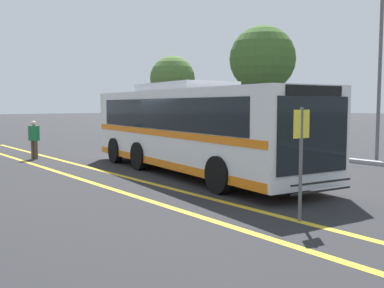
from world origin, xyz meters
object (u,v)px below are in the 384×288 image
at_px(pedestrian_0, 34,137).
at_px(tree_1, 173,79).
at_px(transit_bus, 192,126).
at_px(street_lamp, 381,43).
at_px(bus_stop_sign, 301,150).
at_px(tree_0, 263,59).
at_px(parked_car_1, 229,138).
at_px(parked_car_0, 162,131).

distance_m(pedestrian_0, tree_1, 15.51).
relative_size(transit_bus, tree_1, 1.94).
bearing_deg(street_lamp, bus_stop_sign, -67.66).
xyz_separation_m(transit_bus, pedestrian_0, (-7.35, -2.92, -0.67)).
distance_m(transit_bus, tree_0, 13.56).
distance_m(parked_car_1, pedestrian_0, 8.94).
bearing_deg(pedestrian_0, parked_car_0, 73.99).
distance_m(parked_car_0, street_lamp, 13.36).
bearing_deg(tree_1, transit_bus, -33.08).
bearing_deg(street_lamp, tree_0, 160.67).
bearing_deg(street_lamp, parked_car_1, -161.21).
bearing_deg(transit_bus, tree_1, -116.38).
height_order(tree_0, tree_1, tree_0).
relative_size(transit_bus, street_lamp, 1.60).
height_order(parked_car_0, parked_car_1, parked_car_0).
xyz_separation_m(bus_stop_sign, tree_1, (-21.68, 12.14, 2.82)).
xyz_separation_m(parked_car_1, pedestrian_0, (-3.26, -8.32, 0.20)).
bearing_deg(tree_0, bus_stop_sign, -44.06).
distance_m(tree_0, tree_1, 8.22).
bearing_deg(bus_stop_sign, tree_1, -112.56).
xyz_separation_m(parked_car_0, pedestrian_0, (2.89, -8.55, 0.17)).
height_order(parked_car_1, tree_0, tree_0).
height_order(street_lamp, tree_1, street_lamp).
distance_m(street_lamp, tree_0, 10.12).
bearing_deg(tree_1, street_lamp, -7.65).
distance_m(transit_bus, parked_car_0, 11.71).
xyz_separation_m(pedestrian_0, street_lamp, (9.70, 10.52, 3.84)).
bearing_deg(transit_bus, tree_0, -140.01).
relative_size(transit_bus, parked_car_1, 2.34).
height_order(pedestrian_0, street_lamp, street_lamp).
distance_m(bus_stop_sign, street_lamp, 11.08).
bearing_deg(street_lamp, parked_car_0, -171.13).
relative_size(transit_bus, bus_stop_sign, 5.06).
distance_m(parked_car_1, tree_1, 12.62).
distance_m(transit_bus, tree_1, 18.46).
xyz_separation_m(parked_car_1, street_lamp, (6.45, 2.19, 4.05)).
height_order(parked_car_1, pedestrian_0, pedestrian_0).
distance_m(pedestrian_0, street_lamp, 14.82).
distance_m(transit_bus, street_lamp, 8.57).
bearing_deg(bus_stop_sign, parked_car_1, -119.23).
relative_size(parked_car_1, tree_0, 0.69).
bearing_deg(tree_0, transit_bus, -56.70).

